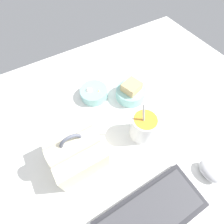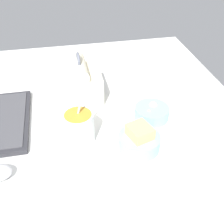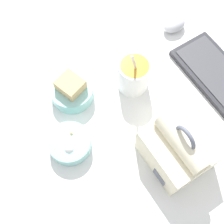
{
  "view_description": "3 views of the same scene",
  "coord_description": "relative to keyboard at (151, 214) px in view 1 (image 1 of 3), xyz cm",
  "views": [
    {
      "loc": [
        21.25,
        27.06,
        63.37
      ],
      "look_at": [
        2.08,
        -5.05,
        7.0
      ],
      "focal_mm": 28.0,
      "sensor_mm": 36.0,
      "label": 1
    },
    {
      "loc": [
        -70.77,
        9.69,
        63.4
      ],
      "look_at": [
        2.08,
        -5.05,
        7.0
      ],
      "focal_mm": 45.0,
      "sensor_mm": 36.0,
      "label": 2
    },
    {
      "loc": [
        32.23,
        -24.37,
        86.33
      ],
      "look_at": [
        2.08,
        -5.05,
        7.0
      ],
      "focal_mm": 50.0,
      "sensor_mm": 36.0,
      "label": 3
    }
  ],
  "objects": [
    {
      "name": "bento_bowl_snacks",
      "position": [
        -6.76,
        -49.35,
        1.24
      ],
      "size": [
        11.9,
        11.9,
        5.27
      ],
      "color": "#93D1CC",
      "rests_on": "desk_surface"
    },
    {
      "name": "soup_cup",
      "position": [
        -13.81,
        -23.45,
        4.51
      ],
      "size": [
        9.4,
        9.4,
        17.69
      ],
      "color": "white",
      "rests_on": "desk_surface"
    },
    {
      "name": "desk_surface",
      "position": [
        -9.5,
        -30.04,
        -2.02
      ],
      "size": [
        140.0,
        110.0,
        2.0
      ],
      "color": "white",
      "rests_on": "ground"
    },
    {
      "name": "lunch_bag",
      "position": [
        11.34,
        -26.62,
        5.62
      ],
      "size": [
        16.72,
        15.53,
        18.4
      ],
      "color": "#EFE5C1",
      "rests_on": "desk_surface"
    },
    {
      "name": "bento_bowl_sandwich",
      "position": [
        -20.44,
        -40.91,
        2.05
      ],
      "size": [
        12.82,
        12.82,
        8.23
      ],
      "color": "#93D1CC",
      "rests_on": "desk_surface"
    },
    {
      "name": "keyboard",
      "position": [
        0.0,
        0.0,
        0.0
      ],
      "size": [
        33.27,
        14.57,
        2.1
      ],
      "color": "#2D2D33",
      "rests_on": "desk_surface"
    },
    {
      "name": "computer_mouse",
      "position": [
        -24.29,
        0.3,
        0.96
      ],
      "size": [
        5.56,
        8.03,
        3.96
      ],
      "color": "silver",
      "rests_on": "desk_surface"
    }
  ]
}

